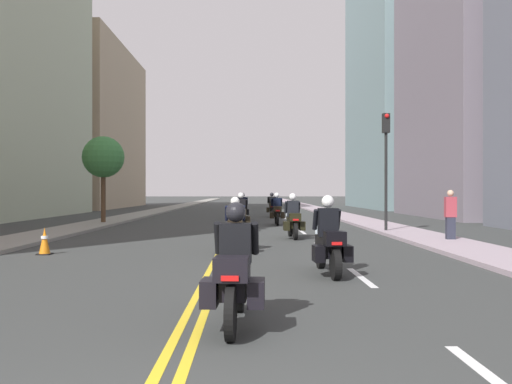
{
  "coord_description": "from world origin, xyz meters",
  "views": [
    {
      "loc": [
        0.76,
        -2.7,
        1.72
      ],
      "look_at": [
        1.07,
        23.63,
        1.69
      ],
      "focal_mm": 37.65,
      "sensor_mm": 36.0,
      "label": 1
    }
  ],
  "objects": [
    {
      "name": "motorcycle_4",
      "position": [
        0.38,
        20.46,
        0.66
      ],
      "size": [
        0.78,
        2.28,
        1.67
      ],
      "rotation": [
        0.0,
        0.0,
        0.04
      ],
      "color": "black",
      "rests_on": "ground"
    },
    {
      "name": "motorcycle_5",
      "position": [
        2.15,
        24.77,
        0.68
      ],
      "size": [
        0.76,
        2.2,
        1.65
      ],
      "rotation": [
        0.0,
        0.0,
        0.0
      ],
      "color": "black",
      "rests_on": "ground"
    },
    {
      "name": "motorcycle_3",
      "position": [
        2.34,
        16.84,
        0.66
      ],
      "size": [
        0.78,
        2.12,
        1.65
      ],
      "rotation": [
        0.0,
        0.0,
        0.05
      ],
      "color": "black",
      "rests_on": "ground"
    },
    {
      "name": "building_right_2",
      "position": [
        15.75,
        52.8,
        15.79
      ],
      "size": [
        6.75,
        19.03,
        31.58
      ],
      "color": "gray",
      "rests_on": "ground"
    },
    {
      "name": "sidewalk_left",
      "position": [
        -7.06,
        48.0,
        0.06
      ],
      "size": [
        2.17,
        144.0,
        0.12
      ],
      "primitive_type": "cube",
      "color": "gray",
      "rests_on": "ground"
    },
    {
      "name": "lane_dashes_white",
      "position": [
        2.99,
        29.0,
        0.0
      ],
      "size": [
        0.14,
        56.4,
        0.01
      ],
      "color": "silver",
      "rests_on": "ground"
    },
    {
      "name": "motorcycle_6",
      "position": [
        0.35,
        29.11,
        0.67
      ],
      "size": [
        0.78,
        2.26,
        1.65
      ],
      "rotation": [
        0.0,
        0.0,
        -0.05
      ],
      "color": "black",
      "rests_on": "ground"
    },
    {
      "name": "street_tree_0",
      "position": [
        -6.88,
        25.34,
        3.48
      ],
      "size": [
        2.16,
        2.16,
        4.6
      ],
      "color": "#4F3825",
      "rests_on": "ground"
    },
    {
      "name": "sidewalk_right",
      "position": [
        7.06,
        48.0,
        0.06
      ],
      "size": [
        2.17,
        144.0,
        0.12
      ],
      "primitive_type": "cube",
      "color": "#A2909B",
      "rests_on": "ground"
    },
    {
      "name": "traffic_light_near",
      "position": [
        6.37,
        19.29,
        3.4
      ],
      "size": [
        0.28,
        0.38,
        4.93
      ],
      "color": "black",
      "rests_on": "ground"
    },
    {
      "name": "centreline_yellow_inner",
      "position": [
        -0.12,
        48.0,
        0.0
      ],
      "size": [
        0.12,
        132.0,
        0.01
      ],
      "primitive_type": "cube",
      "color": "yellow",
      "rests_on": "ground"
    },
    {
      "name": "centreline_yellow_outer",
      "position": [
        0.12,
        48.0,
        0.0
      ],
      "size": [
        0.12,
        132.0,
        0.01
      ],
      "primitive_type": "cube",
      "color": "yellow",
      "rests_on": "ground"
    },
    {
      "name": "motorcycle_1",
      "position": [
        2.39,
        8.33,
        0.65
      ],
      "size": [
        0.78,
        2.23,
        1.64
      ],
      "rotation": [
        0.0,
        0.0,
        0.05
      ],
      "color": "black",
      "rests_on": "ground"
    },
    {
      "name": "building_left_2",
      "position": [
        -15.73,
        54.8,
        8.5
      ],
      "size": [
        6.71,
        20.73,
        17.0
      ],
      "color": "tan",
      "rests_on": "ground"
    },
    {
      "name": "motorcycle_0",
      "position": [
        0.57,
        4.08,
        0.66
      ],
      "size": [
        0.78,
        2.17,
        1.58
      ],
      "rotation": [
        0.0,
        0.0,
        -0.05
      ],
      "color": "black",
      "rests_on": "ground"
    },
    {
      "name": "motorcycle_7",
      "position": [
        2.25,
        33.36,
        0.66
      ],
      "size": [
        0.76,
        2.15,
        1.64
      ],
      "rotation": [
        0.0,
        0.0,
        0.0
      ],
      "color": "black",
      "rests_on": "ground"
    },
    {
      "name": "motorcycle_2",
      "position": [
        0.34,
        12.52,
        0.65
      ],
      "size": [
        0.77,
        2.2,
        1.57
      ],
      "rotation": [
        0.0,
        0.0,
        0.03
      ],
      "color": "black",
      "rests_on": "ground"
    },
    {
      "name": "ground_plane",
      "position": [
        0.0,
        48.0,
        0.0
      ],
      "size": [
        264.0,
        264.0,
        0.0
      ],
      "primitive_type": "plane",
      "color": "#353736"
    },
    {
      "name": "pedestrian_0",
      "position": [
        7.47,
        15.13,
        0.91
      ],
      "size": [
        0.36,
        0.22,
        1.77
      ],
      "rotation": [
        0.0,
        0.0,
        3.13
      ],
      "color": "#282A38",
      "rests_on": "ground"
    },
    {
      "name": "building_right_1",
      "position": [
        17.32,
        33.32,
        10.27
      ],
      "size": [
        9.9,
        13.98,
        20.55
      ],
      "color": "slate",
      "rests_on": "ground"
    },
    {
      "name": "traffic_cone_0",
      "position": [
        -4.83,
        11.94,
        0.37
      ],
      "size": [
        0.36,
        0.36,
        0.74
      ],
      "color": "black",
      "rests_on": "ground"
    }
  ]
}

